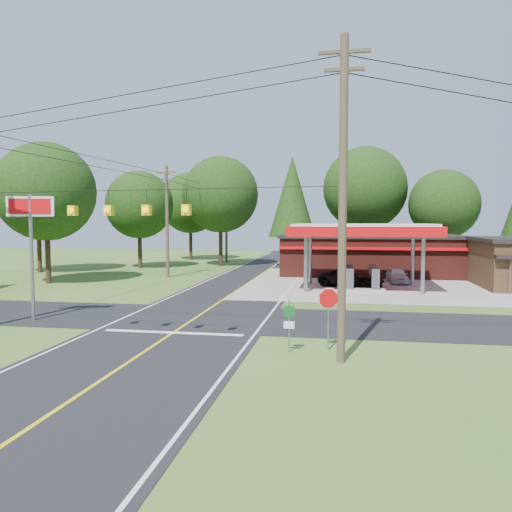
% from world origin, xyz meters
% --- Properties ---
extents(ground, '(120.00, 120.00, 0.00)m').
position_xyz_m(ground, '(0.00, 0.00, 0.00)').
color(ground, '#386021').
rests_on(ground, ground).
extents(main_highway, '(8.00, 120.00, 0.02)m').
position_xyz_m(main_highway, '(0.00, 0.00, 0.01)').
color(main_highway, black).
rests_on(main_highway, ground).
extents(cross_road, '(70.00, 7.00, 0.02)m').
position_xyz_m(cross_road, '(0.00, 0.00, 0.01)').
color(cross_road, black).
rests_on(cross_road, ground).
extents(lane_center_yellow, '(0.15, 110.00, 0.00)m').
position_xyz_m(lane_center_yellow, '(0.00, 0.00, 0.03)').
color(lane_center_yellow, yellow).
rests_on(lane_center_yellow, main_highway).
extents(gas_canopy, '(10.60, 7.40, 4.88)m').
position_xyz_m(gas_canopy, '(9.00, 13.00, 4.27)').
color(gas_canopy, gray).
rests_on(gas_canopy, ground).
extents(convenience_store, '(16.40, 7.55, 3.80)m').
position_xyz_m(convenience_store, '(10.00, 22.98, 1.92)').
color(convenience_store, '#5A1F19').
rests_on(convenience_store, ground).
extents(utility_pole_near_right, '(1.80, 0.30, 11.50)m').
position_xyz_m(utility_pole_near_right, '(7.50, -7.00, 5.96)').
color(utility_pole_near_right, '#473828').
rests_on(utility_pole_near_right, ground).
extents(utility_pole_far_left, '(1.80, 0.30, 10.00)m').
position_xyz_m(utility_pole_far_left, '(-8.00, 18.00, 5.20)').
color(utility_pole_far_left, '#473828').
rests_on(utility_pole_far_left, ground).
extents(utility_pole_north, '(0.30, 0.30, 9.50)m').
position_xyz_m(utility_pole_north, '(-6.50, 35.00, 4.75)').
color(utility_pole_north, '#473828').
rests_on(utility_pole_north, ground).
extents(overhead_beacons, '(17.04, 2.04, 1.03)m').
position_xyz_m(overhead_beacons, '(-1.00, -6.00, 6.21)').
color(overhead_beacons, black).
rests_on(overhead_beacons, ground).
extents(treeline_backdrop, '(70.27, 51.59, 13.30)m').
position_xyz_m(treeline_backdrop, '(0.82, 24.01, 7.49)').
color(treeline_backdrop, '#332316').
rests_on(treeline_backdrop, ground).
extents(suv_car, '(6.75, 6.75, 1.40)m').
position_xyz_m(suv_car, '(8.25, 13.81, 0.70)').
color(suv_car, black).
rests_on(suv_car, ground).
extents(sedan_car, '(3.88, 3.88, 1.25)m').
position_xyz_m(sedan_car, '(12.00, 17.00, 0.63)').
color(sedan_car, silver).
rests_on(sedan_car, ground).
extents(big_stop_sign, '(2.35, 0.55, 6.41)m').
position_xyz_m(big_stop_sign, '(-8.00, -2.01, 4.72)').
color(big_stop_sign, gray).
rests_on(big_stop_sign, ground).
extents(octagonal_stop_sign, '(0.84, 0.29, 2.49)m').
position_xyz_m(octagonal_stop_sign, '(7.00, -5.39, 1.86)').
color(octagonal_stop_sign, gray).
rests_on(octagonal_stop_sign, ground).
extents(route_sign_post, '(0.43, 0.11, 2.08)m').
position_xyz_m(route_sign_post, '(5.53, -6.02, 1.23)').
color(route_sign_post, gray).
rests_on(route_sign_post, ground).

